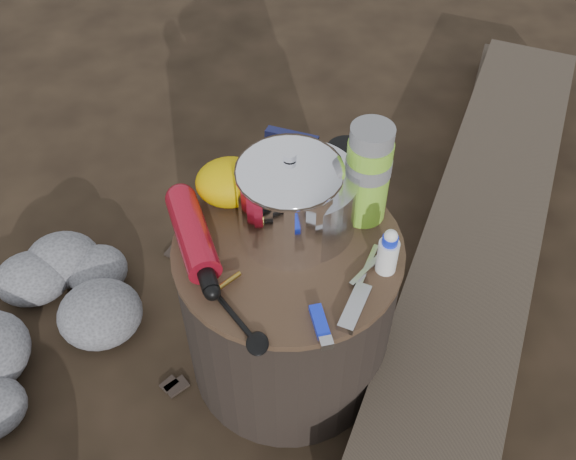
{
  "coord_description": "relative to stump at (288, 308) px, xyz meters",
  "views": [
    {
      "loc": [
        -0.08,
        -0.84,
        1.41
      ],
      "look_at": [
        0.0,
        0.0,
        0.48
      ],
      "focal_mm": 40.06,
      "sensor_mm": 36.0,
      "label": 1
    }
  ],
  "objects": [
    {
      "name": "squeeze_bottle",
      "position": [
        0.18,
        -0.07,
        0.26
      ],
      "size": [
        0.04,
        0.04,
        0.1
      ],
      "primitive_type": "cylinder",
      "color": "white",
      "rests_on": "stump"
    },
    {
      "name": "food_pouch",
      "position": [
        0.02,
        0.17,
        0.29
      ],
      "size": [
        0.11,
        0.07,
        0.14
      ],
      "primitive_type": "cube",
      "rotation": [
        0.0,
        0.0,
        -0.42
      ],
      "color": "#161A50",
      "rests_on": "stump"
    },
    {
      "name": "spork",
      "position": [
        -0.11,
        -0.16,
        0.22
      ],
      "size": [
        0.11,
        0.15,
        0.01
      ],
      "primitive_type": null,
      "rotation": [
        0.0,
        0.0,
        0.55
      ],
      "color": "black",
      "rests_on": "stump"
    },
    {
      "name": "rock_ring",
      "position": [
        -0.58,
        -0.07,
        -0.13
      ],
      "size": [
        0.41,
        0.89,
        0.18
      ],
      "primitive_type": null,
      "color": "slate",
      "rests_on": "ground"
    },
    {
      "name": "travel_mug",
      "position": [
        0.13,
        0.15,
        0.28
      ],
      "size": [
        0.08,
        0.08,
        0.12
      ],
      "primitive_type": "cylinder",
      "color": "black",
      "rests_on": "stump"
    },
    {
      "name": "log_small",
      "position": [
        0.72,
        0.66,
        -0.17
      ],
      "size": [
        0.66,
        1.13,
        0.1
      ],
      "primitive_type": "cube",
      "rotation": [
        0.0,
        0.0,
        -0.42
      ],
      "color": "#3D3329",
      "rests_on": "ground"
    },
    {
      "name": "foil_windscreen",
      "position": [
        0.03,
        0.06,
        0.28
      ],
      "size": [
        0.22,
        0.22,
        0.14
      ],
      "primitive_type": "cylinder",
      "color": "silver",
      "rests_on": "stump"
    },
    {
      "name": "camping_pot",
      "position": [
        0.01,
        0.04,
        0.32
      ],
      "size": [
        0.2,
        0.2,
        0.2
      ],
      "primitive_type": "cylinder",
      "color": "white",
      "rests_on": "stump"
    },
    {
      "name": "stuff_sack",
      "position": [
        -0.11,
        0.14,
        0.27
      ],
      "size": [
        0.15,
        0.12,
        0.1
      ],
      "primitive_type": "ellipsoid",
      "color": "#E0B500",
      "rests_on": "stump"
    },
    {
      "name": "multitool",
      "position": [
        0.11,
        -0.17,
        0.22
      ],
      "size": [
        0.08,
        0.11,
        0.02
      ],
      "primitive_type": "cube",
      "rotation": [
        0.0,
        0.0,
        -0.5
      ],
      "color": "#B9B9BE",
      "rests_on": "stump"
    },
    {
      "name": "lighter",
      "position": [
        0.04,
        -0.19,
        0.22
      ],
      "size": [
        0.04,
        0.09,
        0.02
      ],
      "primitive_type": "cube",
      "rotation": [
        0.0,
        0.0,
        0.13
      ],
      "color": "#162EEF",
      "rests_on": "stump"
    },
    {
      "name": "thermos",
      "position": [
        0.17,
        0.08,
        0.33
      ],
      "size": [
        0.09,
        0.09,
        0.22
      ],
      "primitive_type": "cylinder",
      "color": "#87CD31",
      "rests_on": "stump"
    },
    {
      "name": "log_main",
      "position": [
        0.58,
        0.32,
        -0.14
      ],
      "size": [
        1.07,
        1.7,
        0.15
      ],
      "primitive_type": "cube",
      "rotation": [
        0.0,
        0.0,
        -0.48
      ],
      "color": "#3D3329",
      "rests_on": "ground"
    },
    {
      "name": "stump",
      "position": [
        0.0,
        0.0,
        0.0
      ],
      "size": [
        0.47,
        0.47,
        0.43
      ],
      "primitive_type": "cylinder",
      "color": "black",
      "rests_on": "ground"
    },
    {
      "name": "pot_grabber",
      "position": [
        0.15,
        -0.07,
        0.22
      ],
      "size": [
        0.11,
        0.12,
        0.01
      ],
      "primitive_type": null,
      "rotation": [
        0.0,
        0.0,
        -0.65
      ],
      "color": "#B9B9BE",
      "rests_on": "stump"
    },
    {
      "name": "fuel_bottle",
      "position": [
        -0.19,
        0.02,
        0.25
      ],
      "size": [
        0.13,
        0.28,
        0.07
      ],
      "primitive_type": null,
      "rotation": [
        0.0,
        0.0,
        0.25
      ],
      "color": "#A31023",
      "rests_on": "stump"
    },
    {
      "name": "ground",
      "position": [
        0.0,
        0.0,
        -0.22
      ],
      "size": [
        60.0,
        60.0,
        0.0
      ],
      "primitive_type": "plane",
      "color": "black",
      "rests_on": "ground"
    }
  ]
}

